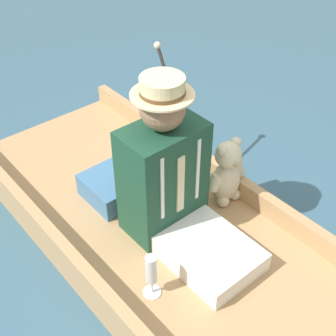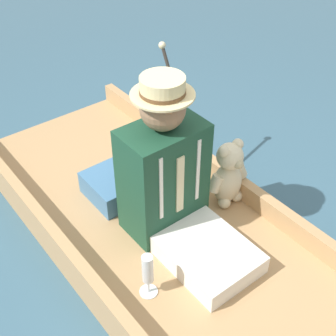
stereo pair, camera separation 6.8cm
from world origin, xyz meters
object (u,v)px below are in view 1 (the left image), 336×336
(teddy_bear, at_px, (227,173))
(walking_cane, at_px, (173,99))
(seated_person, at_px, (172,182))
(wine_glass, at_px, (151,272))

(teddy_bear, relative_size, walking_cane, 0.55)
(seated_person, height_order, wine_glass, seated_person)
(seated_person, height_order, walking_cane, seated_person)
(walking_cane, bearing_deg, seated_person, 48.49)
(wine_glass, xyz_separation_m, walking_cane, (-0.77, -0.74, 0.29))
(teddy_bear, bearing_deg, wine_glass, 18.17)
(teddy_bear, relative_size, wine_glass, 1.64)
(wine_glass, bearing_deg, walking_cane, -136.13)
(seated_person, distance_m, walking_cane, 0.65)
(seated_person, distance_m, wine_glass, 0.47)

